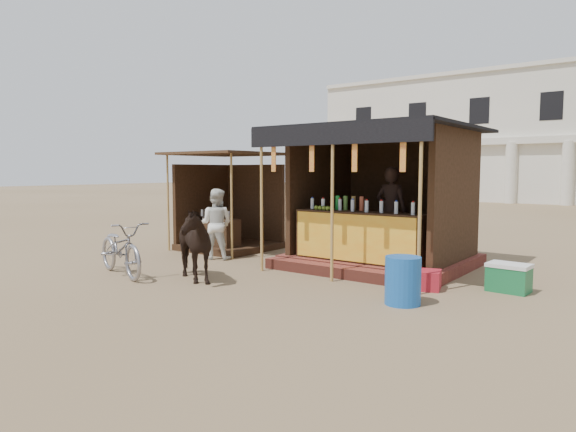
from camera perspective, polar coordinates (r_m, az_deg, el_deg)
The scene contains 10 objects.
ground at distance 8.54m, azimuth -6.52°, elevation -8.14°, with size 120.00×120.00×0.00m, color #846B4C.
main_stall at distance 10.55m, azimuth 10.18°, elevation 0.01°, with size 3.60×3.61×2.78m.
secondary_stall at distance 12.89m, azimuth -6.92°, elevation 0.16°, with size 2.40×2.40×2.38m.
cow at distance 9.25m, azimuth -11.06°, elevation -3.04°, with size 0.71×1.55×1.31m, color black.
motorbike at distance 10.02m, azimuth -18.09°, elevation -3.43°, with size 0.67×1.93×1.02m, color gray.
bystander at distance 11.39m, azimuth -7.98°, elevation -0.87°, with size 0.75×0.59×1.55m, color white.
blue_barrel at distance 7.70m, azimuth 12.64°, elevation -7.02°, with size 0.52×0.52×0.70m, color #1756AE.
red_crate at distance 8.78m, azimuth 15.15°, elevation -6.86°, with size 0.43×0.45×0.32m, color #A81C28.
cooler at distance 9.03m, azimuth 23.32°, elevation -6.29°, with size 0.67×0.48×0.46m.
background_building at distance 36.85m, azimuth 24.95°, elevation 7.77°, with size 26.00×7.45×8.18m.
Camera 1 is at (5.72, -6.03, 1.95)m, focal length 32.00 mm.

